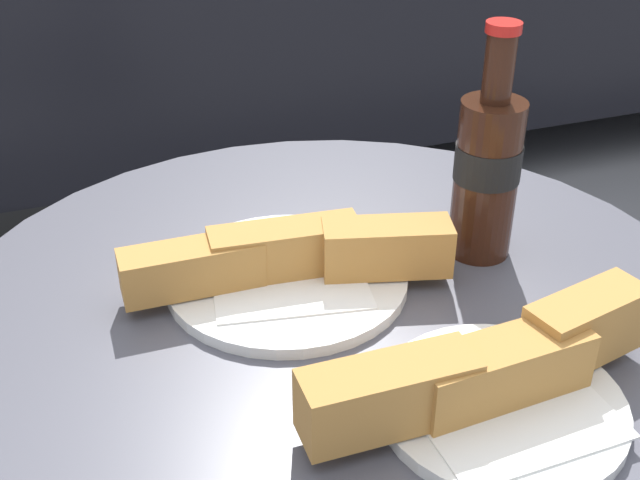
{
  "coord_description": "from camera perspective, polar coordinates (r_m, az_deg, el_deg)",
  "views": [
    {
      "loc": [
        -0.23,
        -0.59,
        1.14
      ],
      "look_at": [
        0.0,
        0.04,
        0.74
      ],
      "focal_mm": 45.0,
      "sensor_mm": 36.0,
      "label": 1
    }
  ],
  "objects": [
    {
      "name": "bistro_table",
      "position": [
        0.88,
        0.89,
        -12.76
      ],
      "size": [
        0.79,
        0.79,
        0.69
      ],
      "color": "#333333",
      "rests_on": "ground_plane"
    },
    {
      "name": "lunch_plate_far",
      "position": [
        0.79,
        -2.15,
        -1.8
      ],
      "size": [
        0.32,
        0.24,
        0.07
      ],
      "color": "white",
      "rests_on": "bistro_table"
    },
    {
      "name": "cola_bottle_left",
      "position": [
        0.83,
        11.79,
        4.98
      ],
      "size": [
        0.07,
        0.07,
        0.25
      ],
      "color": "#33190F",
      "rests_on": "bistro_table"
    },
    {
      "name": "lunch_plate_near",
      "position": [
        0.66,
        12.24,
        -9.64
      ],
      "size": [
        0.32,
        0.2,
        0.07
      ],
      "color": "white",
      "rests_on": "bistro_table"
    }
  ]
}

